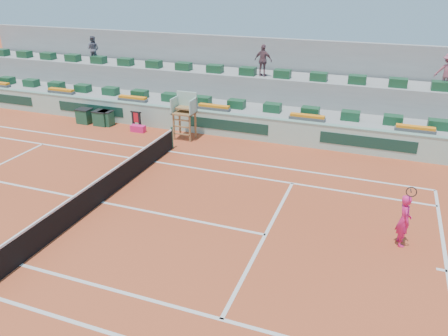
# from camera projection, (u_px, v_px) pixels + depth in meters

# --- Properties ---
(ground) EXTENTS (90.00, 90.00, 0.00)m
(ground) POSITION_uv_depth(u_px,v_px,m) (102.00, 202.00, 16.49)
(ground) COLOR #A43E1F
(ground) RESTS_ON ground
(seating_tier_lower) EXTENTS (36.00, 4.00, 1.20)m
(seating_tier_lower) POSITION_uv_depth(u_px,v_px,m) (209.00, 110.00, 25.38)
(seating_tier_lower) COLOR #989895
(seating_tier_lower) RESTS_ON ground
(seating_tier_upper) EXTENTS (36.00, 2.40, 2.60)m
(seating_tier_upper) POSITION_uv_depth(u_px,v_px,m) (219.00, 92.00, 26.46)
(seating_tier_upper) COLOR #989895
(seating_tier_upper) RESTS_ON ground
(stadium_back_wall) EXTENTS (36.00, 0.40, 4.40)m
(stadium_back_wall) POSITION_uv_depth(u_px,v_px,m) (228.00, 72.00, 27.45)
(stadium_back_wall) COLOR #989895
(stadium_back_wall) RESTS_ON ground
(player_bag) EXTENTS (0.80, 0.36, 0.36)m
(player_bag) POSITION_uv_depth(u_px,v_px,m) (138.00, 129.00, 23.69)
(player_bag) COLOR #E81E6D
(player_bag) RESTS_ON ground
(spectator_left) EXTENTS (0.88, 0.73, 1.64)m
(spectator_left) POSITION_uv_depth(u_px,v_px,m) (93.00, 49.00, 28.02)
(spectator_left) COLOR #4E4E5B
(spectator_left) RESTS_ON seating_tier_upper
(spectator_mid) EXTENTS (1.07, 0.57, 1.75)m
(spectator_mid) POSITION_uv_depth(u_px,v_px,m) (263.00, 60.00, 24.14)
(spectator_mid) COLOR #704A53
(spectator_mid) RESTS_ON seating_tier_upper
(spectator_right) EXTENTS (1.19, 0.74, 1.77)m
(spectator_right) POSITION_uv_depth(u_px,v_px,m) (448.00, 71.00, 21.41)
(spectator_right) COLOR #A25162
(spectator_right) RESTS_ON seating_tier_upper
(court_lines) EXTENTS (23.89, 11.09, 0.01)m
(court_lines) POSITION_uv_depth(u_px,v_px,m) (102.00, 202.00, 16.48)
(court_lines) COLOR silver
(court_lines) RESTS_ON ground
(tennis_net) EXTENTS (0.10, 11.97, 1.10)m
(tennis_net) POSITION_uv_depth(u_px,v_px,m) (100.00, 190.00, 16.27)
(tennis_net) COLOR black
(tennis_net) RESTS_ON ground
(advertising_hoarding) EXTENTS (36.00, 0.34, 1.26)m
(advertising_hoarding) POSITION_uv_depth(u_px,v_px,m) (194.00, 121.00, 23.47)
(advertising_hoarding) COLOR #A0CAB6
(advertising_hoarding) RESTS_ON ground
(umpire_chair) EXTENTS (1.10, 0.90, 2.40)m
(umpire_chair) POSITION_uv_depth(u_px,v_px,m) (185.00, 109.00, 22.25)
(umpire_chair) COLOR brown
(umpire_chair) RESTS_ON ground
(seat_row_lower) EXTENTS (32.90, 0.60, 0.44)m
(seat_row_lower) POSITION_uv_depth(u_px,v_px,m) (203.00, 100.00, 24.27)
(seat_row_lower) COLOR #174628
(seat_row_lower) RESTS_ON seating_tier_lower
(seat_row_upper) EXTENTS (32.90, 0.60, 0.44)m
(seat_row_upper) POSITION_uv_depth(u_px,v_px,m) (215.00, 69.00, 25.32)
(seat_row_upper) COLOR #174628
(seat_row_upper) RESTS_ON seating_tier_upper
(flower_planters) EXTENTS (26.80, 0.36, 0.28)m
(flower_planters) POSITION_uv_depth(u_px,v_px,m) (172.00, 103.00, 24.10)
(flower_planters) COLOR #525252
(flower_planters) RESTS_ON seating_tier_lower
(drink_cooler_a) EXTENTS (0.73, 0.63, 0.84)m
(drink_cooler_a) POSITION_uv_depth(u_px,v_px,m) (106.00, 118.00, 24.58)
(drink_cooler_a) COLOR #174730
(drink_cooler_a) RESTS_ON ground
(drink_cooler_b) EXTENTS (0.83, 0.72, 0.84)m
(drink_cooler_b) POSITION_uv_depth(u_px,v_px,m) (102.00, 118.00, 24.62)
(drink_cooler_b) COLOR #174730
(drink_cooler_b) RESTS_ON ground
(drink_cooler_c) EXTENTS (0.81, 0.70, 0.84)m
(drink_cooler_c) POSITION_uv_depth(u_px,v_px,m) (85.00, 116.00, 24.97)
(drink_cooler_c) COLOR #174730
(drink_cooler_c) RESTS_ON ground
(towel_rack) EXTENTS (0.64, 0.11, 1.03)m
(towel_rack) POSITION_uv_depth(u_px,v_px,m) (136.00, 119.00, 23.84)
(towel_rack) COLOR black
(towel_rack) RESTS_ON ground
(tennis_player) EXTENTS (0.54, 0.92, 2.28)m
(tennis_player) POSITION_uv_depth(u_px,v_px,m) (404.00, 220.00, 13.62)
(tennis_player) COLOR #E81E6D
(tennis_player) RESTS_ON ground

